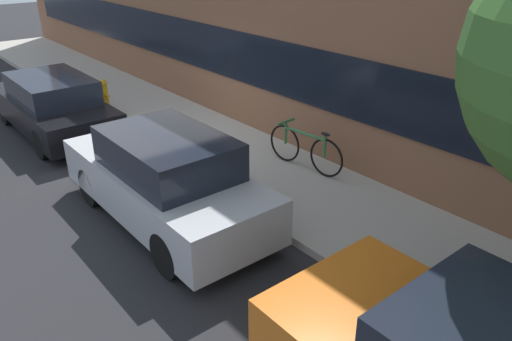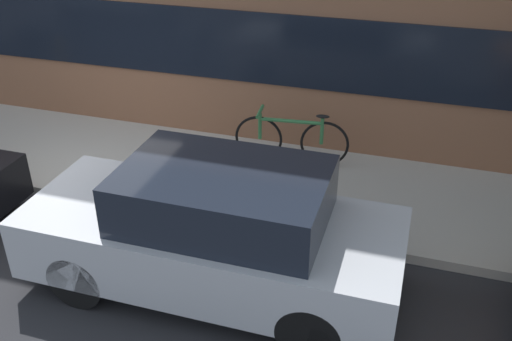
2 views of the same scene
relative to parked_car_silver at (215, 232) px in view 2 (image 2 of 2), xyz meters
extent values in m
plane|color=#232326|center=(-2.63, 1.05, -0.74)|extent=(56.00, 56.00, 0.00)
cube|color=#A8A399|center=(-2.63, 2.26, -0.68)|extent=(28.00, 2.43, 0.13)
cube|color=black|center=(-2.63, 3.46, 0.94)|extent=(25.76, 0.04, 1.10)
cube|color=#B2B5BA|center=(-0.04, 0.00, -0.15)|extent=(4.07, 1.61, 0.70)
cube|color=black|center=(0.12, 0.00, 0.48)|extent=(2.11, 1.41, 0.56)
cylinder|color=black|center=(-1.30, -0.71, -0.42)|extent=(0.64, 0.18, 0.64)
cylinder|color=black|center=(-1.30, 0.71, -0.42)|extent=(0.64, 0.18, 0.64)
cylinder|color=black|center=(1.22, -0.71, -0.42)|extent=(0.64, 0.18, 0.64)
cylinder|color=black|center=(1.22, 0.71, -0.42)|extent=(0.64, 0.18, 0.64)
torus|color=black|center=(-0.37, 2.80, -0.25)|extent=(0.73, 0.12, 0.73)
torus|color=black|center=(0.63, 2.91, -0.25)|extent=(0.73, 0.12, 0.73)
cylinder|color=#33723F|center=(0.13, 2.86, 0.08)|extent=(0.95, 0.16, 0.06)
cylinder|color=#33723F|center=(0.58, 2.91, -0.04)|extent=(0.06, 0.06, 0.41)
cylinder|color=#33723F|center=(-0.35, 2.81, -0.04)|extent=(0.06, 0.06, 0.41)
ellipsoid|color=black|center=(0.58, 2.91, 0.20)|extent=(0.21, 0.10, 0.05)
cylinder|color=#33723F|center=(-0.35, 2.81, 0.20)|extent=(0.10, 0.44, 0.05)
camera|label=1|loc=(6.18, -3.26, 3.40)|focal=35.00mm
camera|label=2|loc=(1.92, -4.64, 3.56)|focal=40.00mm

